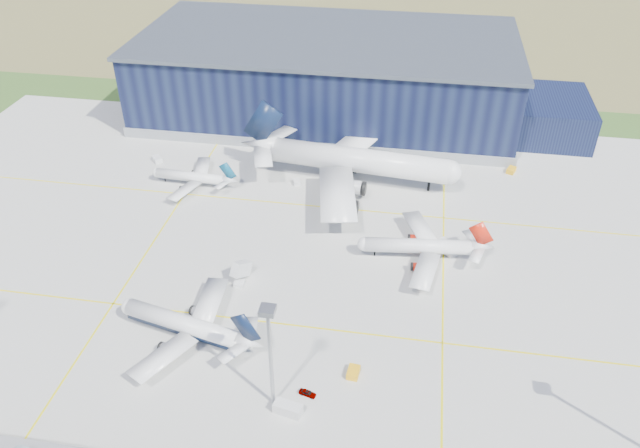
{
  "coord_description": "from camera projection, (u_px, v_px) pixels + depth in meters",
  "views": [
    {
      "loc": [
        30.53,
        -101.36,
        90.7
      ],
      "look_at": [
        10.83,
        15.65,
        8.06
      ],
      "focal_mm": 35.0,
      "sensor_mm": 36.0,
      "label": 1
    }
  ],
  "objects": [
    {
      "name": "gse_van_a",
      "position": [
        288.0,
        409.0,
        109.91
      ],
      "size": [
        5.38,
        3.18,
        2.2
      ],
      "primitive_type": "cube",
      "rotation": [
        0.0,
        0.0,
        1.37
      ],
      "color": "silver",
      "rests_on": "ground"
    },
    {
      "name": "gse_tug_c",
      "position": [
        511.0,
        170.0,
        179.73
      ],
      "size": [
        3.18,
        3.84,
        1.44
      ],
      "primitive_type": "cube",
      "rotation": [
        0.0,
        0.0,
        -0.4
      ],
      "color": "#F5AD15",
      "rests_on": "ground"
    },
    {
      "name": "airliner_navy",
      "position": [
        182.0,
        317.0,
        123.08
      ],
      "size": [
        39.12,
        38.58,
        10.68
      ],
      "primitive_type": null,
      "rotation": [
        0.0,
        0.0,
        2.92
      ],
      "color": "white",
      "rests_on": "ground"
    },
    {
      "name": "airliner_regional",
      "position": [
        190.0,
        172.0,
        172.07
      ],
      "size": [
        26.69,
        26.17,
        8.27
      ],
      "primitive_type": null,
      "rotation": [
        0.0,
        0.0,
        3.09
      ],
      "color": "white",
      "rests_on": "ground"
    },
    {
      "name": "farmland",
      "position": [
        366.0,
        8.0,
        316.04
      ],
      "size": [
        600.0,
        220.0,
        0.01
      ],
      "primitive_type": "cube",
      "color": "olive",
      "rests_on": "ground"
    },
    {
      "name": "airliner_red",
      "position": [
        419.0,
        240.0,
        144.37
      ],
      "size": [
        35.11,
        34.49,
        10.41
      ],
      "primitive_type": null,
      "rotation": [
        0.0,
        0.0,
        3.25
      ],
      "color": "white",
      "rests_on": "ground"
    },
    {
      "name": "hangar",
      "position": [
        336.0,
        79.0,
        207.71
      ],
      "size": [
        145.0,
        62.0,
        26.1
      ],
      "color": "black",
      "rests_on": "ground"
    },
    {
      "name": "car_a",
      "position": [
        308.0,
        393.0,
        113.48
      ],
      "size": [
        3.47,
        2.09,
        1.11
      ],
      "primitive_type": "imported",
      "rotation": [
        0.0,
        0.0,
        1.31
      ],
      "color": "#99999E",
      "rests_on": "ground"
    },
    {
      "name": "gse_cart_a",
      "position": [
        297.0,
        182.0,
        174.62
      ],
      "size": [
        2.74,
        3.25,
        1.2
      ],
      "primitive_type": "cube",
      "rotation": [
        0.0,
        0.0,
        0.39
      ],
      "color": "silver",
      "rests_on": "ground"
    },
    {
      "name": "gse_tug_b",
      "position": [
        353.0,
        372.0,
        117.31
      ],
      "size": [
        2.44,
        3.4,
        1.39
      ],
      "primitive_type": "cube",
      "rotation": [
        0.0,
        0.0,
        -0.1
      ],
      "color": "#F5AD15",
      "rests_on": "ground"
    },
    {
      "name": "apron",
      "position": [
        271.0,
        261.0,
        146.09
      ],
      "size": [
        220.0,
        160.0,
        0.08
      ],
      "color": "#A6A6A0",
      "rests_on": "ground"
    },
    {
      "name": "gse_cart_b",
      "position": [
        157.0,
        159.0,
        185.17
      ],
      "size": [
        3.92,
        3.99,
        1.46
      ],
      "primitive_type": "cube",
      "rotation": [
        0.0,
        0.0,
        0.74
      ],
      "color": "silver",
      "rests_on": "ground"
    },
    {
      "name": "light_mast_center",
      "position": [
        270.0,
        342.0,
        103.56
      ],
      "size": [
        2.6,
        2.6,
        23.0
      ],
      "color": "#AFB1B6",
      "rests_on": "ground"
    },
    {
      "name": "airstair",
      "position": [
        242.0,
        272.0,
        140.13
      ],
      "size": [
        3.82,
        5.62,
        3.34
      ],
      "primitive_type": "cube",
      "rotation": [
        0.0,
        0.0,
        -0.37
      ],
      "color": "silver",
      "rests_on": "ground"
    },
    {
      "name": "airliner_widebody",
      "position": [
        359.0,
        149.0,
        170.2
      ],
      "size": [
        68.98,
        67.75,
        20.59
      ],
      "primitive_type": null,
      "rotation": [
        0.0,
        0.0,
        -0.1
      ],
      "color": "white",
      "rests_on": "ground"
    },
    {
      "name": "gse_van_b",
      "position": [
        447.0,
        248.0,
        148.47
      ],
      "size": [
        5.46,
        5.55,
        2.45
      ],
      "primitive_type": "cube",
      "rotation": [
        0.0,
        0.0,
        0.76
      ],
      "color": "silver",
      "rests_on": "ground"
    },
    {
      "name": "ground",
      "position": [
        260.0,
        289.0,
        138.01
      ],
      "size": [
        600.0,
        600.0,
        0.0
      ],
      "primitive_type": "plane",
      "color": "#294C1C",
      "rests_on": "ground"
    }
  ]
}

